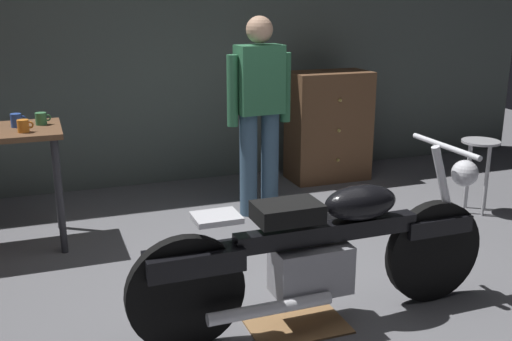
% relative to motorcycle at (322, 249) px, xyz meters
% --- Properties ---
extents(ground_plane, '(12.00, 12.00, 0.00)m').
position_rel_motorcycle_xyz_m(ground_plane, '(-0.05, 0.28, -0.45)').
color(ground_plane, slate).
extents(back_wall, '(8.00, 0.12, 3.10)m').
position_rel_motorcycle_xyz_m(back_wall, '(-0.05, 3.08, 1.10)').
color(back_wall, '#56605B').
rests_on(back_wall, ground_plane).
extents(motorcycle, '(2.19, 0.60, 1.00)m').
position_rel_motorcycle_xyz_m(motorcycle, '(0.00, 0.00, 0.00)').
color(motorcycle, black).
rests_on(motorcycle, ground_plane).
extents(person_standing, '(0.57, 0.25, 1.67)m').
position_rel_motorcycle_xyz_m(person_standing, '(0.30, 1.84, 0.48)').
color(person_standing, '#3D5A74').
rests_on(person_standing, ground_plane).
extents(shop_stool, '(0.32, 0.32, 0.64)m').
position_rel_motorcycle_xyz_m(shop_stool, '(2.08, 1.22, 0.05)').
color(shop_stool, '#B2B2B7').
rests_on(shop_stool, ground_plane).
extents(wooden_dresser, '(0.80, 0.47, 1.10)m').
position_rel_motorcycle_xyz_m(wooden_dresser, '(1.32, 2.58, 0.10)').
color(wooden_dresser, brown).
rests_on(wooden_dresser, ground_plane).
extents(drip_tray, '(0.56, 0.40, 0.01)m').
position_rel_motorcycle_xyz_m(drip_tray, '(-0.15, 0.00, -0.44)').
color(drip_tray, olive).
rests_on(drip_tray, ground_plane).
extents(mug_green_speckled, '(0.11, 0.08, 0.09)m').
position_rel_motorcycle_xyz_m(mug_green_speckled, '(-1.42, 1.86, 0.50)').
color(mug_green_speckled, '#3D7F4C').
rests_on(mug_green_speckled, workbench).
extents(mug_orange_travel, '(0.11, 0.08, 0.09)m').
position_rel_motorcycle_xyz_m(mug_orange_travel, '(-1.54, 1.63, 0.50)').
color(mug_orange_travel, orange).
rests_on(mug_orange_travel, workbench).
extents(mug_blue_enamel, '(0.11, 0.08, 0.10)m').
position_rel_motorcycle_xyz_m(mug_blue_enamel, '(-1.59, 1.84, 0.50)').
color(mug_blue_enamel, '#2D51AD').
rests_on(mug_blue_enamel, workbench).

